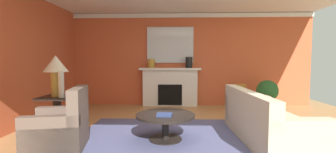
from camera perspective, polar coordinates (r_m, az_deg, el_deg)
name	(u,v)px	position (r m, az deg, el deg)	size (l,w,h in m)	color
ground_plane	(192,136)	(4.37, 5.98, -14.19)	(8.76, 8.76, 0.00)	tan
wall_fireplace	(186,60)	(7.11, 4.43, 4.15)	(7.34, 0.12, 2.76)	#C65633
wall_window	(15,59)	(5.43, -33.27, 3.51)	(0.12, 6.41, 2.76)	#C65633
crown_moulding	(186,15)	(7.15, 4.51, 14.60)	(7.34, 0.08, 0.12)	white
area_rug	(165,140)	(4.13, -0.63, -15.18)	(3.12, 2.78, 0.01)	#4C517A
fireplace	(170,88)	(6.95, 0.51, -2.79)	(1.80, 0.35, 1.13)	white
mantel_mirror	(170,45)	(7.03, 0.54, 7.69)	(1.38, 0.04, 1.06)	silver
sofa	(265,123)	(4.34, 22.47, -10.50)	(1.00, 2.14, 0.85)	#BCB299
armchair_near_window	(60,130)	(4.01, -24.78, -11.65)	(0.94, 0.94, 0.95)	brown
coffee_table	(165,121)	(4.03, -0.63, -10.76)	(1.00, 1.00, 0.45)	black
side_table	(57,112)	(4.82, -25.35, -7.90)	(0.56, 0.56, 0.70)	black
table_lamp	(56,68)	(4.72, -25.66, 1.94)	(0.44, 0.44, 0.75)	#B28E38
vase_mantel_right	(189,62)	(6.85, 5.11, 3.42)	(0.20, 0.20, 0.32)	black
vase_mantel_left	(151,64)	(6.88, -4.09, 3.17)	(0.20, 0.20, 0.26)	#B7892D
vase_tall_corner	(241,96)	(6.92, 17.27, -4.64)	(0.28, 0.28, 0.68)	#B7892D
vase_on_side_table	(61,84)	(4.57, -24.58, -1.71)	(0.10, 0.10, 0.47)	beige
book_red_cover	(164,115)	(3.90, -0.87, -9.26)	(0.25, 0.19, 0.04)	navy
potted_plant	(267,93)	(6.75, 23.01, -3.70)	(0.56, 0.56, 0.83)	#333333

